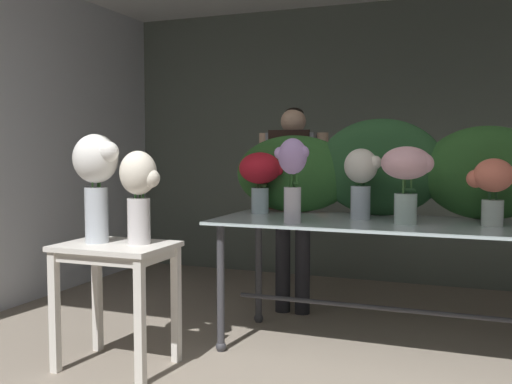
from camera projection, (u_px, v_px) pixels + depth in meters
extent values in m
plane|color=gray|center=(333.00, 337.00, 4.13)|extent=(8.61, 8.61, 0.00)
cube|color=slate|center=(381.00, 143.00, 5.85)|extent=(5.47, 0.12, 2.75)
cube|color=silver|center=(20.00, 142.00, 5.01)|extent=(0.12, 4.03, 2.75)
cube|color=#AFC3C7|center=(373.00, 222.00, 3.78)|extent=(2.04, 0.89, 0.02)
cylinder|color=#38383D|center=(221.00, 288.00, 3.82)|extent=(0.05, 0.05, 0.84)
sphere|color=#38383D|center=(221.00, 346.00, 3.85)|extent=(0.07, 0.07, 0.07)
cylinder|color=#38383D|center=(259.00, 268.00, 4.46)|extent=(0.05, 0.05, 0.84)
sphere|color=#38383D|center=(259.00, 318.00, 4.49)|extent=(0.07, 0.07, 0.07)
cylinder|color=#38383D|center=(372.00, 307.00, 3.82)|extent=(1.84, 0.03, 0.03)
cube|color=silver|center=(116.00, 246.00, 3.52)|extent=(0.66, 0.49, 0.03)
cube|color=silver|center=(116.00, 254.00, 3.52)|extent=(0.60, 0.43, 0.06)
cube|color=silver|center=(55.00, 312.00, 3.46)|extent=(0.05, 0.05, 0.72)
cube|color=silver|center=(140.00, 323.00, 3.25)|extent=(0.05, 0.05, 0.72)
cube|color=silver|center=(97.00, 296.00, 3.84)|extent=(0.05, 0.05, 0.72)
cube|color=silver|center=(176.00, 304.00, 3.63)|extent=(0.05, 0.05, 0.72)
cylinder|color=#232328|center=(283.00, 260.00, 4.76)|extent=(0.12, 0.12, 0.85)
cylinder|color=#232328|center=(303.00, 261.00, 4.70)|extent=(0.12, 0.12, 0.85)
cube|color=#999EA8|center=(293.00, 171.00, 4.67)|extent=(0.39, 0.22, 0.60)
cube|color=black|center=(289.00, 176.00, 4.57)|extent=(0.33, 0.02, 0.72)
cylinder|color=#D8AD8E|center=(265.00, 167.00, 4.76)|extent=(0.09, 0.09, 0.55)
cylinder|color=#D8AD8E|center=(322.00, 168.00, 4.59)|extent=(0.09, 0.09, 0.55)
sphere|color=#D8AD8E|center=(293.00, 121.00, 4.65)|extent=(0.20, 0.20, 0.20)
ellipsoid|color=black|center=(294.00, 113.00, 4.66)|extent=(0.15, 0.15, 0.09)
ellipsoid|color=#2D6028|center=(294.00, 174.00, 4.29)|extent=(0.89, 0.21, 0.56)
ellipsoid|color=#28562D|center=(380.00, 167.00, 4.06)|extent=(0.87, 0.20, 0.67)
ellipsoid|color=#2D6028|center=(486.00, 173.00, 3.82)|extent=(0.82, 0.28, 0.61)
cylinder|color=silver|center=(292.00, 205.00, 3.67)|extent=(0.11, 0.11, 0.23)
cylinder|color=#9EBCB2|center=(292.00, 215.00, 3.68)|extent=(0.10, 0.10, 0.09)
cylinder|color=#2D6028|center=(296.00, 195.00, 3.65)|extent=(0.01, 0.01, 0.34)
cylinder|color=#2D6028|center=(294.00, 194.00, 3.68)|extent=(0.01, 0.01, 0.34)
cylinder|color=#2D6028|center=(289.00, 194.00, 3.67)|extent=(0.01, 0.01, 0.34)
cylinder|color=#2D6028|center=(291.00, 194.00, 3.65)|extent=(0.01, 0.01, 0.34)
ellipsoid|color=#B28ED1|center=(293.00, 156.00, 3.65)|extent=(0.18, 0.18, 0.22)
sphere|color=#B28ED1|center=(280.00, 153.00, 3.66)|extent=(0.08, 0.08, 0.08)
sphere|color=#B28ED1|center=(302.00, 152.00, 3.63)|extent=(0.09, 0.09, 0.09)
ellipsoid|color=#2D6028|center=(296.00, 184.00, 3.68)|extent=(0.06, 0.11, 0.03)
cylinder|color=silver|center=(406.00, 209.00, 3.62)|extent=(0.14, 0.14, 0.19)
cylinder|color=#9EBCB2|center=(405.00, 217.00, 3.62)|extent=(0.13, 0.13, 0.08)
cylinder|color=#477F3D|center=(411.00, 198.00, 3.60)|extent=(0.01, 0.01, 0.31)
cylinder|color=#477F3D|center=(405.00, 197.00, 3.65)|extent=(0.01, 0.01, 0.31)
cylinder|color=#477F3D|center=(403.00, 198.00, 3.60)|extent=(0.01, 0.01, 0.31)
ellipsoid|color=#EFB2BC|center=(406.00, 163.00, 3.60)|extent=(0.31, 0.31, 0.20)
sphere|color=#EFB2BC|center=(424.00, 163.00, 3.54)|extent=(0.12, 0.12, 0.12)
ellipsoid|color=#28562D|center=(408.00, 190.00, 3.61)|extent=(0.11, 0.07, 0.03)
cylinder|color=silver|center=(360.00, 202.00, 3.88)|extent=(0.13, 0.13, 0.22)
cylinder|color=#9EBCB2|center=(360.00, 212.00, 3.88)|extent=(0.12, 0.12, 0.09)
cylinder|color=#28562D|center=(363.00, 197.00, 3.87)|extent=(0.01, 0.01, 0.27)
cylinder|color=#28562D|center=(362.00, 197.00, 3.91)|extent=(0.01, 0.01, 0.27)
cylinder|color=#28562D|center=(355.00, 197.00, 3.89)|extent=(0.01, 0.01, 0.27)
cylinder|color=#28562D|center=(360.00, 197.00, 3.86)|extent=(0.01, 0.01, 0.27)
ellipsoid|color=white|center=(361.00, 166.00, 3.86)|extent=(0.22, 0.22, 0.23)
sphere|color=white|center=(375.00, 163.00, 3.80)|extent=(0.09, 0.09, 0.09)
ellipsoid|color=#2D6028|center=(361.00, 183.00, 3.88)|extent=(0.08, 0.11, 0.03)
cylinder|color=silver|center=(492.00, 213.00, 3.53)|extent=(0.13, 0.13, 0.16)
cylinder|color=#9EBCB2|center=(492.00, 220.00, 3.53)|extent=(0.12, 0.12, 0.07)
cylinder|color=#28562D|center=(496.00, 205.00, 3.52)|extent=(0.01, 0.01, 0.23)
cylinder|color=#28562D|center=(489.00, 204.00, 3.55)|extent=(0.01, 0.01, 0.23)
cylinder|color=#28562D|center=(489.00, 205.00, 3.51)|extent=(0.01, 0.01, 0.23)
ellipsoid|color=#EF7A60|center=(493.00, 175.00, 3.51)|extent=(0.23, 0.23, 0.20)
sphere|color=#EF7A60|center=(476.00, 179.00, 3.55)|extent=(0.11, 0.11, 0.11)
sphere|color=#EF7A60|center=(506.00, 177.00, 3.49)|extent=(0.09, 0.09, 0.09)
cylinder|color=silver|center=(260.00, 200.00, 4.23)|extent=(0.13, 0.13, 0.18)
cylinder|color=#9EBCB2|center=(260.00, 208.00, 4.23)|extent=(0.12, 0.12, 0.08)
cylinder|color=#477F3D|center=(264.00, 195.00, 4.22)|extent=(0.01, 0.01, 0.25)
cylinder|color=#477F3D|center=(261.00, 195.00, 4.24)|extent=(0.01, 0.01, 0.25)
cylinder|color=#477F3D|center=(257.00, 195.00, 4.23)|extent=(0.01, 0.01, 0.25)
cylinder|color=#477F3D|center=(260.00, 195.00, 4.21)|extent=(0.01, 0.01, 0.25)
ellipsoid|color=red|center=(260.00, 168.00, 4.21)|extent=(0.30, 0.30, 0.23)
sphere|color=red|center=(278.00, 171.00, 4.18)|extent=(0.07, 0.07, 0.07)
ellipsoid|color=#477F3D|center=(264.00, 185.00, 4.21)|extent=(0.07, 0.11, 0.03)
cylinder|color=silver|center=(97.00, 215.00, 3.55)|extent=(0.14, 0.14, 0.34)
cylinder|color=#9EBCB2|center=(97.00, 230.00, 3.56)|extent=(0.13, 0.13, 0.14)
cylinder|color=#477F3D|center=(100.00, 207.00, 3.54)|extent=(0.01, 0.01, 0.41)
cylinder|color=#477F3D|center=(99.00, 207.00, 3.57)|extent=(0.01, 0.01, 0.41)
cylinder|color=#477F3D|center=(93.00, 207.00, 3.56)|extent=(0.01, 0.01, 0.41)
cylinder|color=#477F3D|center=(93.00, 208.00, 3.52)|extent=(0.01, 0.01, 0.41)
ellipsoid|color=white|center=(96.00, 159.00, 3.53)|extent=(0.27, 0.27, 0.29)
sphere|color=white|center=(108.00, 152.00, 3.46)|extent=(0.12, 0.12, 0.12)
cylinder|color=silver|center=(139.00, 221.00, 3.51)|extent=(0.14, 0.14, 0.27)
cylinder|color=#9EBCB2|center=(139.00, 234.00, 3.51)|extent=(0.13, 0.13, 0.12)
cylinder|color=#387033|center=(143.00, 214.00, 3.50)|extent=(0.01, 0.01, 0.34)
cylinder|color=#387033|center=(140.00, 214.00, 3.52)|extent=(0.01, 0.01, 0.34)
cylinder|color=#387033|center=(135.00, 214.00, 3.51)|extent=(0.01, 0.01, 0.34)
cylinder|color=#387033|center=(136.00, 215.00, 3.48)|extent=(0.01, 0.01, 0.34)
ellipsoid|color=silver|center=(138.00, 173.00, 3.48)|extent=(0.22, 0.22, 0.26)
sphere|color=silver|center=(129.00, 169.00, 3.51)|extent=(0.11, 0.11, 0.11)
sphere|color=silver|center=(150.00, 178.00, 3.46)|extent=(0.11, 0.11, 0.11)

